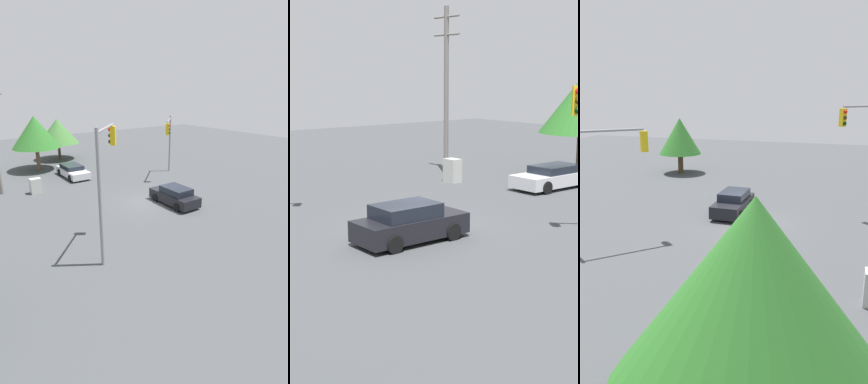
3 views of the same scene
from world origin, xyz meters
The scene contains 8 objects.
ground_plane centered at (0.00, 0.00, 0.00)m, with size 80.00×80.00×0.00m, color #424447.
sedan_dark centered at (-1.19, 1.35, 0.68)m, with size 1.88×4.16×1.42m.
sedan_silver centered at (2.21, -10.46, 0.61)m, with size 2.00×4.59×1.22m.
traffic_signal_main centered at (-6.10, -5.34, 4.07)m, with size 3.14×3.28×5.88m.
traffic_signal_cross centered at (6.44, 4.65, 4.68)m, with size 2.63×2.98×6.88m.
electrical_cabinet centered at (6.79, -7.46, 0.65)m, with size 0.91×0.64×1.31m, color #B2B2AD.
tree_right centered at (4.17, -15.24, 4.13)m, with size 5.01×5.01×5.82m.
tree_far centered at (0.34, -19.14, 3.52)m, with size 5.04×5.04×5.03m.
Camera 1 is at (13.28, 17.68, 8.46)m, focal length 28.00 mm.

